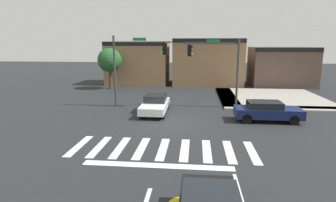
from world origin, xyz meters
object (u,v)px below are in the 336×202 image
object	(u,v)px
traffic_signal_northwest	(136,59)
roadside_tree	(110,60)
car_white	(155,104)
car_navy	(267,111)
traffic_signal_northeast	(217,60)

from	to	relation	value
traffic_signal_northwest	roadside_tree	world-z (taller)	traffic_signal_northwest
traffic_signal_northwest	roadside_tree	distance (m)	10.43
car_white	roadside_tree	distance (m)	13.34
traffic_signal_northwest	roadside_tree	xyz separation A→B (m)	(-5.11, 9.06, -0.70)
roadside_tree	car_navy	bearing A→B (deg)	-39.88
traffic_signal_northwest	car_white	bearing A→B (deg)	-46.30
traffic_signal_northwest	traffic_signal_northeast	size ratio (longest dim) A/B	1.04
car_white	traffic_signal_northwest	bearing A→B (deg)	-136.30
traffic_signal_northwest	traffic_signal_northeast	bearing A→B (deg)	4.74
car_white	car_navy	distance (m)	8.24
traffic_signal_northwest	car_navy	bearing A→B (deg)	-19.54
traffic_signal_northeast	roadside_tree	distance (m)	14.55
traffic_signal_northeast	roadside_tree	size ratio (longest dim) A/B	1.19
traffic_signal_northeast	car_white	size ratio (longest dim) A/B	1.27
traffic_signal_northeast	car_navy	size ratio (longest dim) A/B	1.27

